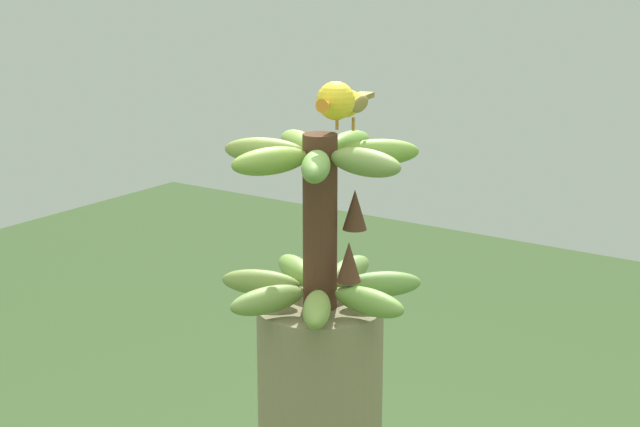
% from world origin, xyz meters
% --- Properties ---
extents(banana_bunch, '(0.31, 0.31, 0.26)m').
position_xyz_m(banana_bunch, '(0.00, -0.00, 1.22)').
color(banana_bunch, '#4C2D1E').
rests_on(banana_bunch, banana_tree).
extents(perched_bird, '(0.18, 0.07, 0.08)m').
position_xyz_m(perched_bird, '(0.03, -0.02, 1.40)').
color(perched_bird, '#C68933').
rests_on(perched_bird, banana_bunch).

